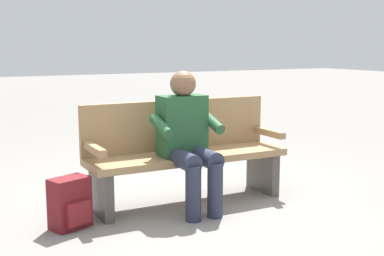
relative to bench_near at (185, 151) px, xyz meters
name	(u,v)px	position (x,y,z in m)	size (l,w,h in m)	color
ground_plane	(188,203)	(0.00, 0.07, -0.46)	(40.00, 40.00, 0.00)	gray
bench_near	(185,151)	(0.00, 0.00, 0.00)	(1.81, 0.50, 0.90)	#9E7A51
person_seated	(188,137)	(0.09, 0.23, 0.17)	(0.57, 0.58, 1.18)	#23512D
backpack	(70,204)	(1.10, 0.21, -0.26)	(0.34, 0.29, 0.40)	maroon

